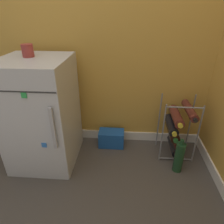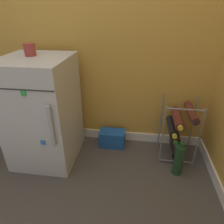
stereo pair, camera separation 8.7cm
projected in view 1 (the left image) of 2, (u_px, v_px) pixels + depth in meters
ground_plane at (88, 174)px, 1.64m from camera, size 14.00×14.00×0.00m
wall_back at (92, 5)px, 1.56m from camera, size 7.05×0.07×2.50m
mini_fridge at (42, 114)px, 1.63m from camera, size 0.51×0.56×0.90m
wine_rack at (176, 128)px, 1.76m from camera, size 0.30×0.33×0.55m
soda_box at (111, 138)px, 1.96m from camera, size 0.24×0.14×0.16m
fridge_top_cup at (28, 51)px, 1.45m from camera, size 0.08×0.08×0.09m
loose_bottle_floor at (179, 157)px, 1.63m from camera, size 0.08×0.08×0.31m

